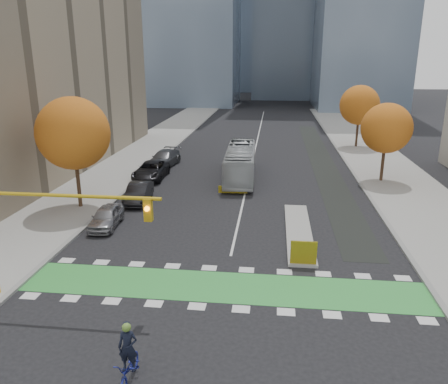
% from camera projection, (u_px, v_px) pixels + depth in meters
% --- Properties ---
extents(ground, '(300.00, 300.00, 0.00)m').
position_uv_depth(ground, '(220.00, 303.00, 20.02)').
color(ground, black).
rests_on(ground, ground).
extents(sidewalk_west, '(7.00, 120.00, 0.15)m').
position_uv_depth(sidewalk_west, '(102.00, 178.00, 40.45)').
color(sidewalk_west, gray).
rests_on(sidewalk_west, ground).
extents(sidewalk_east, '(7.00, 120.00, 0.15)m').
position_uv_depth(sidewalk_east, '(404.00, 188.00, 37.52)').
color(sidewalk_east, gray).
rests_on(sidewalk_east, ground).
extents(curb_west, '(0.30, 120.00, 0.16)m').
position_uv_depth(curb_west, '(139.00, 179.00, 40.07)').
color(curb_west, gray).
rests_on(curb_west, ground).
extents(curb_east, '(0.30, 120.00, 0.16)m').
position_uv_depth(curb_east, '(362.00, 186.00, 37.90)').
color(curb_east, gray).
rests_on(curb_east, ground).
extents(bike_crossing, '(20.00, 3.00, 0.01)m').
position_uv_depth(bike_crossing, '(224.00, 287.00, 21.44)').
color(bike_crossing, green).
rests_on(bike_crossing, ground).
extents(centre_line, '(0.15, 70.00, 0.01)m').
position_uv_depth(centre_line, '(257.00, 142.00, 57.99)').
color(centre_line, silver).
rests_on(centre_line, ground).
extents(bike_lane_paint, '(2.50, 50.00, 0.01)m').
position_uv_depth(bike_lane_paint, '(321.00, 161.00, 47.69)').
color(bike_lane_paint, black).
rests_on(bike_lane_paint, ground).
extents(median_island, '(1.60, 10.00, 0.16)m').
position_uv_depth(median_island, '(299.00, 231.00, 28.11)').
color(median_island, gray).
rests_on(median_island, ground).
extents(hazard_board, '(1.40, 0.12, 1.30)m').
position_uv_depth(hazard_board, '(304.00, 253.00, 23.34)').
color(hazard_board, yellow).
rests_on(hazard_board, median_island).
extents(tree_west, '(5.20, 5.20, 8.22)m').
position_uv_depth(tree_west, '(73.00, 133.00, 31.06)').
color(tree_west, '#332114').
rests_on(tree_west, ground).
extents(tree_east_near, '(4.40, 4.40, 7.08)m').
position_uv_depth(tree_east_near, '(386.00, 128.00, 38.17)').
color(tree_east_near, '#332114').
rests_on(tree_east_near, ground).
extents(tree_east_far, '(4.80, 4.80, 7.65)m').
position_uv_depth(tree_east_far, '(360.00, 105.00, 53.20)').
color(tree_east_far, '#332114').
rests_on(tree_east_far, ground).
extents(traffic_signal_west, '(8.53, 0.56, 5.20)m').
position_uv_depth(traffic_signal_west, '(40.00, 218.00, 19.20)').
color(traffic_signal_west, '#BF9914').
rests_on(traffic_signal_west, ground).
extents(cyclist, '(0.78, 2.07, 2.36)m').
position_uv_depth(cyclist, '(129.00, 363.00, 14.90)').
color(cyclist, navy).
rests_on(cyclist, ground).
extents(bus, '(2.95, 10.99, 3.04)m').
position_uv_depth(bus, '(240.00, 162.00, 40.34)').
color(bus, '#B4B9BC').
rests_on(bus, ground).
extents(parked_car_a, '(1.87, 4.13, 1.38)m').
position_uv_depth(parked_car_a, '(106.00, 217.00, 28.89)').
color(parked_car_a, gray).
rests_on(parked_car_a, ground).
extents(parked_car_b, '(1.88, 4.57, 1.47)m').
position_uv_depth(parked_car_b, '(138.00, 193.00, 33.90)').
color(parked_car_b, black).
rests_on(parked_car_b, ground).
extents(parked_car_c, '(2.93, 5.71, 1.59)m').
position_uv_depth(parked_car_c, '(164.00, 158.00, 45.17)').
color(parked_car_c, '#505155').
rests_on(parked_car_c, ground).
extents(parked_car_d, '(2.63, 5.61, 1.55)m').
position_uv_depth(parked_car_d, '(151.00, 170.00, 40.43)').
color(parked_car_d, black).
rests_on(parked_car_d, ground).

